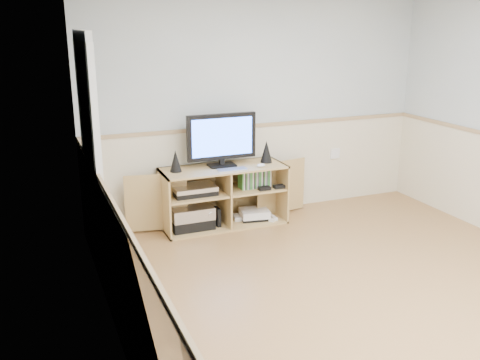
% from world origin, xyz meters
% --- Properties ---
extents(room, '(4.04, 4.54, 2.54)m').
position_xyz_m(room, '(-0.06, 0.12, 1.22)').
color(room, tan).
rests_on(room, ground).
extents(media_cabinet, '(2.10, 0.50, 0.65)m').
position_xyz_m(media_cabinet, '(-0.54, 2.03, 0.33)').
color(media_cabinet, tan).
rests_on(media_cabinet, floor).
extents(monitor, '(0.76, 0.18, 0.57)m').
position_xyz_m(monitor, '(-0.54, 2.02, 0.96)').
color(monitor, black).
rests_on(monitor, media_cabinet).
extents(speaker_left, '(0.12, 0.12, 0.23)m').
position_xyz_m(speaker_left, '(-1.06, 1.99, 0.76)').
color(speaker_left, black).
rests_on(speaker_left, media_cabinet).
extents(speaker_right, '(0.13, 0.13, 0.24)m').
position_xyz_m(speaker_right, '(-0.03, 1.99, 0.77)').
color(speaker_right, black).
rests_on(speaker_right, media_cabinet).
extents(keyboard, '(0.32, 0.14, 0.01)m').
position_xyz_m(keyboard, '(-0.50, 1.83, 0.66)').
color(keyboard, silver).
rests_on(keyboard, media_cabinet).
extents(mouse, '(0.10, 0.07, 0.04)m').
position_xyz_m(mouse, '(-0.17, 1.83, 0.67)').
color(mouse, white).
rests_on(mouse, media_cabinet).
extents(av_components, '(0.52, 0.33, 0.47)m').
position_xyz_m(av_components, '(-0.90, 1.97, 0.22)').
color(av_components, black).
rests_on(av_components, media_cabinet).
extents(game_consoles, '(0.46, 0.31, 0.11)m').
position_xyz_m(game_consoles, '(-0.20, 1.96, 0.07)').
color(game_consoles, white).
rests_on(game_consoles, media_cabinet).
extents(game_cases, '(0.34, 0.14, 0.19)m').
position_xyz_m(game_cases, '(-0.19, 1.95, 0.48)').
color(game_cases, '#3F8C3F').
rests_on(game_cases, media_cabinet).
extents(wall_outlet, '(0.12, 0.03, 0.12)m').
position_xyz_m(wall_outlet, '(1.00, 2.23, 0.60)').
color(wall_outlet, white).
rests_on(wall_outlet, wall_back).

